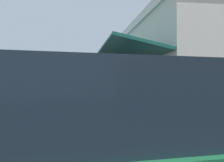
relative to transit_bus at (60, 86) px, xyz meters
name	(u,v)px	position (x,y,z in m)	size (l,w,h in m)	color
ground	(139,107)	(3.17, 6.90, -1.85)	(120.00, 120.00, 0.00)	#262628
curb_strip	(93,106)	(2.15, 3.02, -1.79)	(27.43, 0.50, 0.12)	#9E998E
plaza_building	(195,68)	(2.15, 12.65, 1.73)	(23.16, 16.48, 7.15)	beige
transit_bus	(60,86)	(0.00, 0.00, 0.00)	(11.36, 3.34, 3.34)	#193D9E
parked_suv_green	(60,157)	(22.94, 1.02, -0.84)	(3.09, 5.00, 1.97)	#195933
pedestrian	(42,100)	(9.85, -0.60, -0.89)	(0.45, 0.57, 1.71)	#38383D
potted_palm	(98,98)	(-3.69, 3.99, -1.26)	(1.92, 1.53, 2.39)	gray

